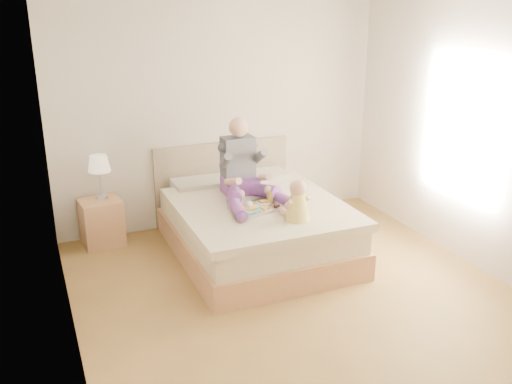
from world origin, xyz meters
name	(u,v)px	position (x,y,z in m)	size (l,w,h in m)	color
room	(308,139)	(0.08, 0.01, 1.51)	(4.02, 4.22, 2.71)	brown
bed	(253,223)	(0.00, 1.08, 0.32)	(1.70, 2.18, 1.00)	#A2724B
nightstand	(102,222)	(-1.51, 1.88, 0.27)	(0.48, 0.43, 0.53)	#A2724B
lamp	(99,166)	(-1.48, 1.92, 0.91)	(0.24, 0.24, 0.50)	#BBBDC2
adult	(244,174)	(-0.06, 1.19, 0.86)	(0.74, 1.04, 0.87)	#62327D
tray	(257,206)	(-0.08, 0.78, 0.64)	(0.55, 0.46, 0.14)	#BBBDC2
baby	(297,203)	(0.17, 0.37, 0.78)	(0.27, 0.37, 0.41)	gold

